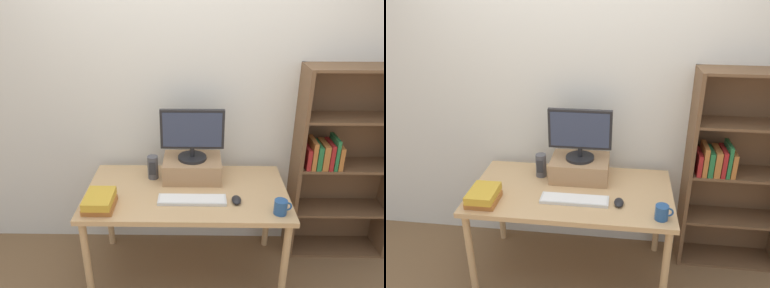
# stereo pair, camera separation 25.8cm
# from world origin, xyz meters

# --- Properties ---
(ground_plane) EXTENTS (12.00, 12.00, 0.00)m
(ground_plane) POSITION_xyz_m (0.00, 0.00, 0.00)
(ground_plane) COLOR brown
(back_wall) EXTENTS (7.00, 0.08, 2.60)m
(back_wall) POSITION_xyz_m (0.00, 0.48, 1.30)
(back_wall) COLOR silver
(back_wall) RESTS_ON ground_plane
(desk) EXTENTS (1.42, 0.76, 0.73)m
(desk) POSITION_xyz_m (0.00, 0.00, 0.66)
(desk) COLOR tan
(desk) RESTS_ON ground_plane
(bookshelf_unit) EXTENTS (0.79, 0.28, 1.55)m
(bookshelf_unit) POSITION_xyz_m (1.19, 0.33, 0.79)
(bookshelf_unit) COLOR brown
(bookshelf_unit) RESTS_ON ground_plane
(riser_box) EXTENTS (0.42, 0.31, 0.15)m
(riser_box) POSITION_xyz_m (0.04, 0.20, 0.81)
(riser_box) COLOR #A87F56
(riser_box) RESTS_ON desk
(computer_monitor) EXTENTS (0.46, 0.21, 0.38)m
(computer_monitor) POSITION_xyz_m (0.04, 0.19, 1.09)
(computer_monitor) COLOR black
(computer_monitor) RESTS_ON riser_box
(keyboard) EXTENTS (0.46, 0.12, 0.02)m
(keyboard) POSITION_xyz_m (0.04, -0.14, 0.75)
(keyboard) COLOR silver
(keyboard) RESTS_ON desk
(computer_mouse) EXTENTS (0.06, 0.10, 0.04)m
(computer_mouse) POSITION_xyz_m (0.34, -0.15, 0.75)
(computer_mouse) COLOR black
(computer_mouse) RESTS_ON desk
(book_stack) EXTENTS (0.20, 0.24, 0.09)m
(book_stack) POSITION_xyz_m (-0.56, -0.22, 0.78)
(book_stack) COLOR #AD662D
(book_stack) RESTS_ON desk
(coffee_mug) EXTENTS (0.11, 0.08, 0.10)m
(coffee_mug) POSITION_xyz_m (0.61, -0.27, 0.78)
(coffee_mug) COLOR #234C84
(coffee_mug) RESTS_ON desk
(desk_speaker) EXTENTS (0.08, 0.08, 0.18)m
(desk_speaker) POSITION_xyz_m (-0.25, 0.18, 0.82)
(desk_speaker) COLOR #4C4C51
(desk_speaker) RESTS_ON desk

